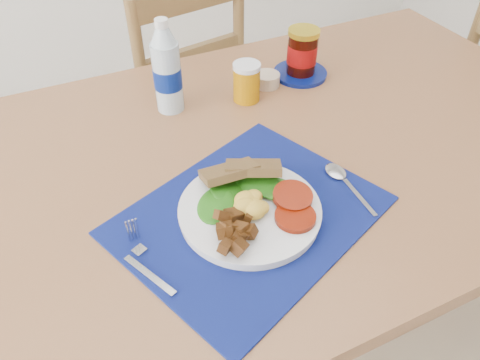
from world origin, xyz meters
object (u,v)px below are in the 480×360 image
Objects in this scene: chair_far at (179,79)px; water_bottle at (167,72)px; jam_on_saucer at (302,56)px; breakfast_plate at (248,210)px; juice_glass at (247,83)px.

water_bottle is (-0.16, -0.44, 0.29)m from chair_far.
water_bottle reaches higher than jam_on_saucer.
jam_on_saucer is at bearing 0.31° from water_bottle.
breakfast_plate is 0.52m from jam_on_saucer.
water_bottle is at bearing -179.69° from jam_on_saucer.
chair_far is at bearing 90.96° from breakfast_plate.
chair_far reaches higher than water_bottle.
water_bottle is 0.19m from juice_glass.
water_bottle is at bearing 102.43° from breakfast_plate.
chair_far reaches higher than juice_glass.
breakfast_plate is 0.40m from water_bottle.
breakfast_plate is 2.86× the size of juice_glass.
jam_on_saucer is (0.19, -0.44, 0.25)m from chair_far.
breakfast_plate is at bearing 69.39° from chair_far.
chair_far is at bearing 70.06° from water_bottle.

